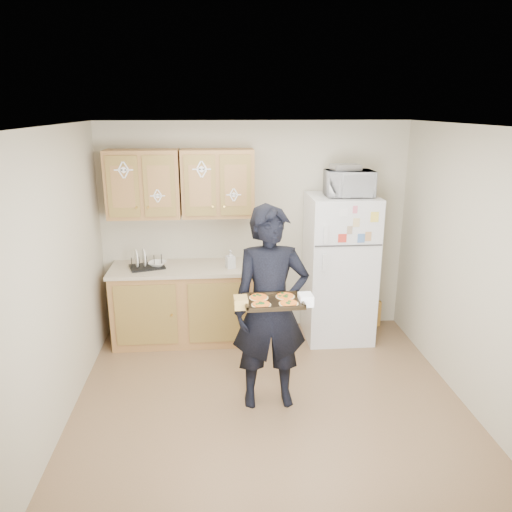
% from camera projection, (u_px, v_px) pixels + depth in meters
% --- Properties ---
extents(floor, '(3.60, 3.60, 0.00)m').
position_uv_depth(floor, '(270.00, 407.00, 4.58)').
color(floor, brown).
rests_on(floor, ground).
extents(ceiling, '(3.60, 3.60, 0.00)m').
position_uv_depth(ceiling, '(273.00, 126.00, 3.86)').
color(ceiling, silver).
rests_on(ceiling, wall_back).
extents(wall_back, '(3.60, 0.04, 2.50)m').
position_uv_depth(wall_back, '(255.00, 229.00, 5.94)').
color(wall_back, '#BAB097').
rests_on(wall_back, floor).
extents(wall_front, '(3.60, 0.04, 2.50)m').
position_uv_depth(wall_front, '(311.00, 397.00, 2.50)').
color(wall_front, '#BAB097').
rests_on(wall_front, floor).
extents(wall_left, '(0.04, 3.60, 2.50)m').
position_uv_depth(wall_left, '(53.00, 284.00, 4.08)').
color(wall_left, '#BAB097').
rests_on(wall_left, floor).
extents(wall_right, '(0.04, 3.60, 2.50)m').
position_uv_depth(wall_right, '(476.00, 273.00, 4.36)').
color(wall_right, '#BAB097').
rests_on(wall_right, floor).
extents(refrigerator, '(0.75, 0.70, 1.70)m').
position_uv_depth(refrigerator, '(339.00, 268.00, 5.77)').
color(refrigerator, silver).
rests_on(refrigerator, floor).
extents(base_cabinet, '(1.60, 0.60, 0.86)m').
position_uv_depth(base_cabinet, '(184.00, 305.00, 5.80)').
color(base_cabinet, olive).
rests_on(base_cabinet, floor).
extents(countertop, '(1.64, 0.64, 0.04)m').
position_uv_depth(countertop, '(183.00, 268.00, 5.67)').
color(countertop, beige).
rests_on(countertop, base_cabinet).
extents(upper_cab_left, '(0.80, 0.33, 0.75)m').
position_uv_depth(upper_cab_left, '(143.00, 184.00, 5.50)').
color(upper_cab_left, olive).
rests_on(upper_cab_left, wall_back).
extents(upper_cab_right, '(0.80, 0.33, 0.75)m').
position_uv_depth(upper_cab_right, '(218.00, 183.00, 5.56)').
color(upper_cab_right, olive).
rests_on(upper_cab_right, wall_back).
extents(cereal_box, '(0.20, 0.07, 0.32)m').
position_uv_depth(cereal_box, '(372.00, 314.00, 6.24)').
color(cereal_box, '#E5C950').
rests_on(cereal_box, floor).
extents(person, '(0.69, 0.47, 1.86)m').
position_uv_depth(person, '(271.00, 309.00, 4.41)').
color(person, black).
rests_on(person, floor).
extents(baking_tray, '(0.49, 0.37, 0.04)m').
position_uv_depth(baking_tray, '(273.00, 302.00, 4.07)').
color(baking_tray, black).
rests_on(baking_tray, person).
extents(pizza_front_left, '(0.16, 0.16, 0.02)m').
position_uv_depth(pizza_front_left, '(261.00, 304.00, 3.98)').
color(pizza_front_left, orange).
rests_on(pizza_front_left, baking_tray).
extents(pizza_front_right, '(0.16, 0.16, 0.02)m').
position_uv_depth(pizza_front_right, '(289.00, 303.00, 4.00)').
color(pizza_front_right, orange).
rests_on(pizza_front_right, baking_tray).
extents(pizza_back_left, '(0.16, 0.16, 0.02)m').
position_uv_depth(pizza_back_left, '(259.00, 297.00, 4.13)').
color(pizza_back_left, orange).
rests_on(pizza_back_left, baking_tray).
extents(pizza_back_right, '(0.16, 0.16, 0.02)m').
position_uv_depth(pizza_back_right, '(285.00, 296.00, 4.15)').
color(pizza_back_right, orange).
rests_on(pizza_back_right, baking_tray).
extents(microwave, '(0.51, 0.35, 0.28)m').
position_uv_depth(microwave, '(349.00, 183.00, 5.44)').
color(microwave, silver).
rests_on(microwave, refrigerator).
extents(foil_pan, '(0.33, 0.25, 0.06)m').
position_uv_depth(foil_pan, '(346.00, 167.00, 5.42)').
color(foil_pan, '#AFB0B6').
rests_on(foil_pan, microwave).
extents(dish_rack, '(0.44, 0.38, 0.15)m').
position_uv_depth(dish_rack, '(147.00, 261.00, 5.61)').
color(dish_rack, black).
rests_on(dish_rack, countertop).
extents(bowl, '(0.24, 0.24, 0.05)m').
position_uv_depth(bowl, '(158.00, 264.00, 5.63)').
color(bowl, silver).
rests_on(bowl, dish_rack).
extents(soap_bottle, '(0.12, 0.12, 0.21)m').
position_uv_depth(soap_bottle, '(231.00, 259.00, 5.59)').
color(soap_bottle, silver).
rests_on(soap_bottle, countertop).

